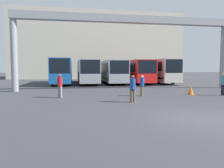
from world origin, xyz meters
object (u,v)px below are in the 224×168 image
traffic_cone (191,90)px  bus_slot_4 (157,70)px  bus_slot_0 (62,70)px  bus_slot_2 (112,71)px  pedestrian_near_center (133,88)px  pedestrian_far_center (60,85)px  pedestrian_mid_right (142,85)px  bus_slot_3 (134,70)px  bus_slot_1 (87,70)px  pedestrian_near_right (224,83)px

traffic_cone → bus_slot_4: bearing=79.3°
bus_slot_0 → bus_slot_4: size_ratio=0.98×
bus_slot_2 → bus_slot_4: (6.79, 0.22, 0.11)m
pedestrian_near_center → traffic_cone: 6.56m
bus_slot_4 → pedestrian_far_center: bus_slot_4 is taller
pedestrian_far_center → traffic_cone: (10.34, 0.13, -0.57)m
bus_slot_4 → pedestrian_mid_right: bearing=-115.4°
bus_slot_3 → pedestrian_mid_right: size_ratio=7.17×
bus_slot_1 → bus_slot_4: 10.19m
pedestrian_far_center → pedestrian_near_right: pedestrian_near_right is taller
bus_slot_4 → pedestrian_near_center: bearing=-115.9°
pedestrian_mid_right → traffic_cone: bearing=145.4°
bus_slot_1 → pedestrian_near_center: (1.72, -17.80, -0.94)m
bus_slot_0 → bus_slot_2: bearing=-0.9°
bus_slot_2 → pedestrian_mid_right: (-0.15, -14.40, -0.96)m
bus_slot_4 → pedestrian_mid_right: (-6.94, -14.62, -1.07)m
bus_slot_1 → pedestrian_far_center: bus_slot_1 is taller
bus_slot_4 → pedestrian_near_right: (-0.54, -15.35, -0.97)m
bus_slot_4 → pedestrian_mid_right: 16.22m
bus_slot_1 → pedestrian_near_center: bearing=-84.5°
pedestrian_near_center → bus_slot_1: bearing=94.9°
pedestrian_far_center → pedestrian_near_center: (4.60, -2.99, -0.00)m
bus_slot_4 → pedestrian_near_center: (-8.46, -17.45, -1.01)m
pedestrian_near_right → traffic_cone: pedestrian_near_right is taller
bus_slot_2 → bus_slot_3: bearing=4.2°
bus_slot_0 → pedestrian_far_center: bus_slot_0 is taller
bus_slot_2 → traffic_cone: (4.07, -14.10, -1.47)m
pedestrian_near_right → bus_slot_3: bearing=113.2°
pedestrian_mid_right → pedestrian_near_center: 3.22m
pedestrian_mid_right → pedestrian_near_center: pedestrian_near_center is taller
pedestrian_near_right → traffic_cone: (-2.18, 1.03, -0.60)m
bus_slot_3 → traffic_cone: (0.68, -14.35, -1.50)m
bus_slot_4 → pedestrian_near_center: bus_slot_4 is taller
pedestrian_far_center → bus_slot_0: bearing=-48.5°
bus_slot_1 → bus_slot_2: size_ratio=1.11×
pedestrian_mid_right → bus_slot_3: bearing=-142.2°
bus_slot_4 → pedestrian_near_right: 15.39m
bus_slot_3 → pedestrian_mid_right: bus_slot_3 is taller
bus_slot_1 → pedestrian_near_right: size_ratio=6.80×
bus_slot_1 → pedestrian_mid_right: 15.35m
bus_slot_3 → bus_slot_4: (3.40, -0.03, 0.08)m
pedestrian_near_center → traffic_cone: pedestrian_near_center is taller
bus_slot_0 → bus_slot_1: size_ratio=0.92×
pedestrian_near_center → pedestrian_far_center: bearing=146.3°
bus_slot_3 → traffic_cone: size_ratio=16.77×
pedestrian_mid_right → pedestrian_far_center: bearing=-40.0°
traffic_cone → pedestrian_far_center: bearing=-179.3°
bus_slot_3 → bus_slot_4: bearing=-0.5°
bus_slot_3 → pedestrian_mid_right: (-3.54, -14.65, -0.99)m
bus_slot_2 → pedestrian_near_center: (-1.67, -17.23, -0.90)m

